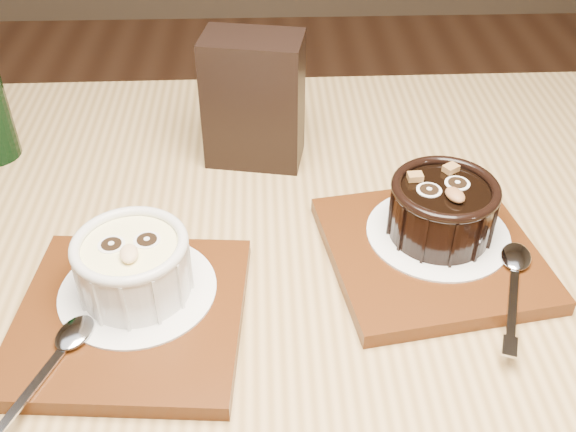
% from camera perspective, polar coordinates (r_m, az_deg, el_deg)
% --- Properties ---
extents(table, '(1.21, 0.81, 0.75)m').
position_cam_1_polar(table, '(0.65, -1.57, -12.34)').
color(table, olive).
rests_on(table, ground).
extents(tray_left, '(0.19, 0.19, 0.01)m').
position_cam_1_polar(tray_left, '(0.57, -13.18, -8.32)').
color(tray_left, '#53270D').
rests_on(tray_left, table).
extents(doily_left, '(0.13, 0.13, 0.00)m').
position_cam_1_polar(doily_left, '(0.57, -12.58, -6.11)').
color(doily_left, white).
rests_on(doily_left, tray_left).
extents(ramekin_white, '(0.09, 0.09, 0.06)m').
position_cam_1_polar(ramekin_white, '(0.55, -13.00, -3.93)').
color(ramekin_white, silver).
rests_on(ramekin_white, doily_left).
extents(spoon_left, '(0.07, 0.13, 0.01)m').
position_cam_1_polar(spoon_left, '(0.53, -19.69, -11.95)').
color(spoon_left, '#B4B7BD').
rests_on(spoon_left, tray_left).
extents(tray_right, '(0.21, 0.21, 0.01)m').
position_cam_1_polar(tray_right, '(0.62, 12.02, -3.04)').
color(tray_right, '#53270D').
rests_on(tray_right, table).
extents(doily_right, '(0.13, 0.13, 0.00)m').
position_cam_1_polar(doily_right, '(0.63, 12.56, -1.42)').
color(doily_right, white).
rests_on(doily_right, tray_right).
extents(ramekin_dark, '(0.10, 0.10, 0.06)m').
position_cam_1_polar(ramekin_dark, '(0.61, 12.95, 0.77)').
color(ramekin_dark, black).
rests_on(ramekin_dark, doily_right).
extents(spoon_right, '(0.07, 0.14, 0.01)m').
position_cam_1_polar(spoon_right, '(0.59, 18.61, -5.42)').
color(spoon_right, '#B4B7BD').
rests_on(spoon_right, tray_right).
extents(condiment_stand, '(0.11, 0.08, 0.14)m').
position_cam_1_polar(condiment_stand, '(0.71, -2.91, 9.74)').
color(condiment_stand, black).
rests_on(condiment_stand, table).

